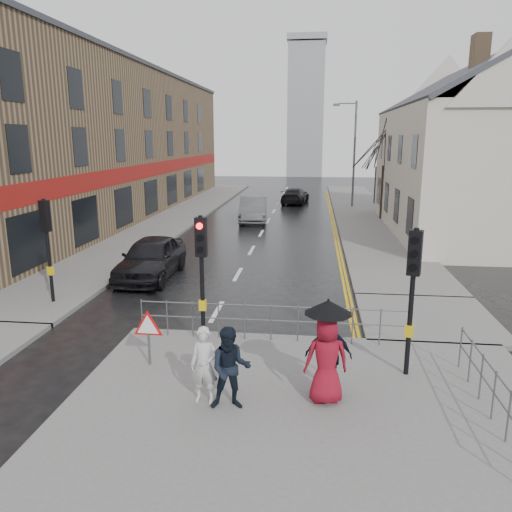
% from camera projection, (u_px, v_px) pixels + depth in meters
% --- Properties ---
extents(ground, '(120.00, 120.00, 0.00)m').
position_uv_depth(ground, '(195.00, 350.00, 13.03)').
color(ground, black).
rests_on(ground, ground).
extents(near_pavement, '(10.00, 9.00, 0.14)m').
position_uv_depth(near_pavement, '(308.00, 432.00, 9.29)').
color(near_pavement, '#605E5B').
rests_on(near_pavement, ground).
extents(left_pavement, '(4.00, 44.00, 0.14)m').
position_uv_depth(left_pavement, '(181.00, 214.00, 35.97)').
color(left_pavement, '#605E5B').
rests_on(left_pavement, ground).
extents(right_pavement, '(4.00, 40.00, 0.14)m').
position_uv_depth(right_pavement, '(362.00, 213.00, 36.44)').
color(right_pavement, '#605E5B').
rests_on(right_pavement, ground).
extents(pavement_bridge_right, '(4.00, 4.20, 0.14)m').
position_uv_depth(pavement_bridge_right, '(426.00, 318.00, 15.18)').
color(pavement_bridge_right, '#605E5B').
rests_on(pavement_bridge_right, ground).
extents(building_left_terrace, '(8.00, 42.00, 10.00)m').
position_uv_depth(building_left_terrace, '(98.00, 144.00, 34.48)').
color(building_left_terrace, '#7C6347').
rests_on(building_left_terrace, ground).
extents(building_right_cream, '(9.00, 16.40, 10.10)m').
position_uv_depth(building_right_cream, '(477.00, 149.00, 27.97)').
color(building_right_cream, beige).
rests_on(building_right_cream, ground).
extents(church_tower, '(5.00, 5.00, 18.00)m').
position_uv_depth(church_tower, '(306.00, 112.00, 70.69)').
color(church_tower, '#919499').
rests_on(church_tower, ground).
extents(traffic_signal_near_left, '(0.28, 0.27, 3.40)m').
position_uv_depth(traffic_signal_near_left, '(201.00, 258.00, 12.63)').
color(traffic_signal_near_left, black).
rests_on(traffic_signal_near_left, near_pavement).
extents(traffic_signal_near_right, '(0.34, 0.33, 3.40)m').
position_uv_depth(traffic_signal_near_right, '(413.00, 277.00, 10.91)').
color(traffic_signal_near_right, black).
rests_on(traffic_signal_near_right, near_pavement).
extents(traffic_signal_far_left, '(0.34, 0.33, 3.40)m').
position_uv_depth(traffic_signal_far_left, '(47.00, 232.00, 15.98)').
color(traffic_signal_far_left, black).
rests_on(traffic_signal_far_left, left_pavement).
extents(guard_railing_front, '(7.14, 0.04, 1.00)m').
position_uv_depth(guard_railing_front, '(271.00, 314.00, 13.19)').
color(guard_railing_front, '#595B5E').
rests_on(guard_railing_front, near_pavement).
extents(guard_railing_side, '(0.04, 4.54, 1.00)m').
position_uv_depth(guard_railing_side, '(495.00, 385.00, 9.45)').
color(guard_railing_side, '#595B5E').
rests_on(guard_railing_side, near_pavement).
extents(warning_sign, '(0.80, 0.07, 1.35)m').
position_uv_depth(warning_sign, '(148.00, 329.00, 11.71)').
color(warning_sign, '#595B5E').
rests_on(warning_sign, near_pavement).
extents(street_lamp, '(1.83, 0.25, 8.00)m').
position_uv_depth(street_lamp, '(352.00, 147.00, 38.34)').
color(street_lamp, '#595B5E').
rests_on(street_lamp, right_pavement).
extents(tree_near, '(2.40, 2.40, 6.58)m').
position_uv_depth(tree_near, '(385.00, 142.00, 32.26)').
color(tree_near, '#32251B').
rests_on(tree_near, right_pavement).
extents(tree_far, '(2.40, 2.40, 5.64)m').
position_uv_depth(tree_far, '(378.00, 150.00, 40.10)').
color(tree_far, '#32251B').
rests_on(tree_far, right_pavement).
extents(pedestrian_a, '(0.62, 0.44, 1.60)m').
position_uv_depth(pedestrian_a, '(204.00, 365.00, 10.07)').
color(pedestrian_a, beige).
rests_on(pedestrian_a, near_pavement).
extents(pedestrian_b, '(0.90, 0.75, 1.70)m').
position_uv_depth(pedestrian_b, '(230.00, 368.00, 9.82)').
color(pedestrian_b, black).
rests_on(pedestrian_b, near_pavement).
extents(pedestrian_with_umbrella, '(0.99, 0.96, 2.18)m').
position_uv_depth(pedestrian_with_umbrella, '(327.00, 349.00, 9.99)').
color(pedestrian_with_umbrella, maroon).
rests_on(pedestrian_with_umbrella, near_pavement).
extents(pedestrian_d, '(1.00, 0.45, 1.67)m').
position_uv_depth(pedestrian_d, '(328.00, 356.00, 10.42)').
color(pedestrian_d, black).
rests_on(pedestrian_d, near_pavement).
extents(car_parked, '(1.92, 4.78, 1.63)m').
position_uv_depth(car_parked, '(151.00, 258.00, 19.60)').
color(car_parked, black).
rests_on(car_parked, ground).
extents(car_mid, '(2.13, 5.03, 1.62)m').
position_uv_depth(car_mid, '(253.00, 209.00, 32.88)').
color(car_mid, '#4D4F52').
rests_on(car_mid, ground).
extents(car_far, '(2.44, 4.75, 1.32)m').
position_uv_depth(car_far, '(295.00, 196.00, 41.83)').
color(car_far, black).
rests_on(car_far, ground).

